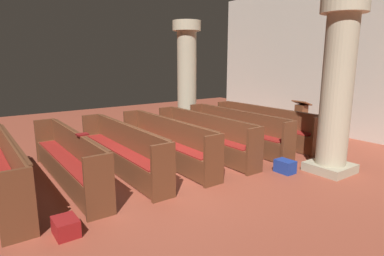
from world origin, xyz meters
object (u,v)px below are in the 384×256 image
(lectern, at_px, (301,121))
(pew_row_4, at_px, (122,148))
(pew_row_2, at_px, (204,134))
(pew_row_5, at_px, (68,157))
(pew_row_3, at_px, (166,140))
(hymn_book, at_px, (82,134))
(kneeler_box_blue, at_px, (285,166))
(kneeler_box_red, at_px, (66,227))
(pillar_aisle_side, at_px, (337,85))
(pillar_far_side, at_px, (187,75))
(pew_row_6, at_px, (3,168))
(pew_row_0, at_px, (264,124))
(pew_row_1, at_px, (236,129))

(lectern, bearing_deg, pew_row_4, -92.09)
(pew_row_2, xyz_separation_m, pew_row_5, (0.00, -3.18, 0.00))
(pew_row_3, distance_m, hymn_book, 2.02)
(hymn_book, bearing_deg, kneeler_box_blue, 64.82)
(pew_row_3, height_order, hymn_book, hymn_book)
(hymn_book, distance_m, kneeler_box_red, 1.91)
(pew_row_4, height_order, pillar_aisle_side, pillar_aisle_side)
(lectern, bearing_deg, hymn_book, -88.83)
(pew_row_2, relative_size, lectern, 3.17)
(pew_row_4, distance_m, kneeler_box_blue, 3.35)
(pillar_far_side, distance_m, kneeler_box_blue, 4.80)
(pew_row_5, distance_m, kneeler_box_blue, 4.24)
(pillar_aisle_side, bearing_deg, pew_row_6, -114.17)
(pillar_aisle_side, bearing_deg, kneeler_box_blue, -122.42)
(pew_row_6, height_order, pillar_aisle_side, pillar_aisle_side)
(pew_row_2, relative_size, kneeler_box_red, 8.95)
(pew_row_2, height_order, kneeler_box_red, pew_row_2)
(pew_row_0, distance_m, pillar_aisle_side, 2.92)
(pew_row_2, distance_m, pillar_far_side, 3.02)
(pew_row_0, relative_size, kneeler_box_red, 8.95)
(pillar_far_side, height_order, kneeler_box_red, pillar_far_side)
(pew_row_1, height_order, pew_row_4, same)
(hymn_book, relative_size, kneeler_box_blue, 0.52)
(pew_row_0, height_order, pew_row_4, same)
(pew_row_1, xyz_separation_m, pew_row_6, (0.00, -5.30, 0.00))
(pew_row_3, distance_m, pillar_aisle_side, 3.70)
(pew_row_0, xyz_separation_m, kneeler_box_red, (1.87, -5.87, -0.39))
(pew_row_2, height_order, pew_row_6, same)
(pew_row_3, height_order, pillar_far_side, pillar_far_side)
(hymn_book, bearing_deg, pew_row_5, -150.89)
(pew_row_2, xyz_separation_m, hymn_book, (0.34, -2.99, 0.47))
(kneeler_box_red, bearing_deg, kneeler_box_blue, 88.24)
(pew_row_5, bearing_deg, kneeler_box_blue, 61.77)
(pew_row_5, height_order, kneeler_box_red, pew_row_5)
(pew_row_4, distance_m, hymn_book, 1.04)
(pew_row_4, relative_size, pew_row_5, 1.00)
(pew_row_2, relative_size, kneeler_box_blue, 9.00)
(pew_row_4, bearing_deg, pew_row_3, 90.00)
(hymn_book, height_order, kneeler_box_blue, hymn_book)
(pew_row_3, bearing_deg, pew_row_6, -90.00)
(hymn_book, distance_m, kneeler_box_blue, 4.00)
(lectern, bearing_deg, pew_row_0, -98.53)
(pew_row_2, xyz_separation_m, pew_row_3, (0.00, -1.06, 0.00))
(kneeler_box_red, distance_m, kneeler_box_blue, 4.30)
(pew_row_3, height_order, lectern, lectern)
(pew_row_3, relative_size, kneeler_box_red, 8.95)
(pew_row_4, bearing_deg, pew_row_2, 90.00)
(pew_row_3, xyz_separation_m, kneeler_box_red, (1.87, -2.69, -0.39))
(pew_row_3, xyz_separation_m, pew_row_6, (0.00, -3.18, 0.00))
(pew_row_0, bearing_deg, hymn_book, -86.24)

